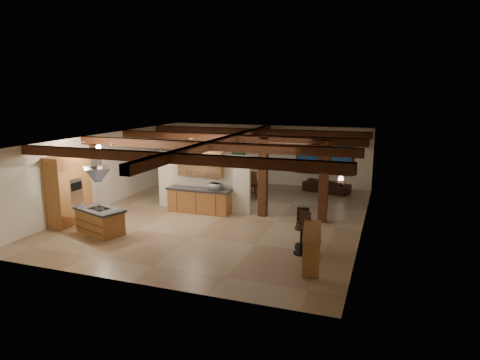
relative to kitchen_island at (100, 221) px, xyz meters
The scene contains 23 objects.
ground 4.39m from the kitchen_island, 46.63° to the left, with size 12.00×12.00×0.00m, color tan.
room_walls 4.58m from the kitchen_island, 46.63° to the left, with size 12.00×12.00×12.00m.
ceiling_beams 4.96m from the kitchen_island, 46.63° to the left, with size 10.00×12.00×0.28m.
timber_posts 6.75m from the kitchen_island, 33.76° to the left, with size 2.50×0.30×2.90m.
partition_wall 4.24m from the kitchen_island, 61.43° to the left, with size 3.80×0.18×2.20m, color white.
pantry_cabinet 1.92m from the kitchen_island, 160.82° to the left, with size 0.67×1.60×2.40m.
back_counter 3.85m from the kitchen_island, 58.66° to the left, with size 2.50×0.66×0.94m.
upper_display_cabinet 4.27m from the kitchen_island, 60.14° to the left, with size 1.80×0.36×0.95m.
range_hood 1.36m from the kitchen_island, 63.43° to the left, with size 1.10×1.10×1.40m.
back_windows 10.86m from the kitchen_island, 57.51° to the left, with size 2.70×0.07×1.70m.
framed_art 9.32m from the kitchen_island, 80.64° to the left, with size 0.65×0.05×0.85m.
recessed_cans 2.78m from the kitchen_island, 69.34° to the left, with size 3.16×2.46×0.03m.
kitchen_island is the anchor object (origin of this frame).
dining_table 6.52m from the kitchen_island, 67.99° to the left, with size 1.97×1.10×0.69m, color #3D1C0F.
sofa 10.27m from the kitchen_island, 53.73° to the left, with size 2.08×0.81×0.61m, color black.
microwave 4.28m from the kitchen_island, 51.01° to the left, with size 0.44×0.30×0.24m, color silver.
bar_counter 6.93m from the kitchen_island, ahead, with size 0.76×1.91×0.97m.
side_table 10.51m from the kitchen_island, 50.27° to the left, with size 0.41×0.41×0.51m, color #3E210F.
table_lamp 10.51m from the kitchen_island, 50.27° to the left, with size 0.26×0.26×0.30m.
bar_stool_a 6.54m from the kitchen_island, ahead, with size 0.45×0.46×1.21m.
bar_stool_b 6.50m from the kitchen_island, ahead, with size 0.42×0.43×1.20m.
bar_stool_c 6.48m from the kitchen_island, ahead, with size 0.37×0.38×1.03m.
dining_chairs 6.52m from the kitchen_island, 67.99° to the left, with size 1.71×1.71×1.09m.
Camera 1 is at (5.72, -14.17, 4.55)m, focal length 32.00 mm.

